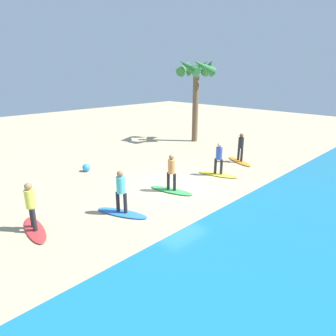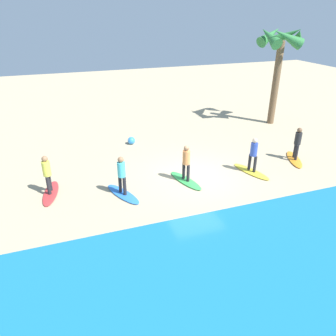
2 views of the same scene
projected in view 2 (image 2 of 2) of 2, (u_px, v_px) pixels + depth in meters
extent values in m
plane|color=tan|center=(195.00, 176.00, 15.12)|extent=(60.00, 60.00, 0.00)
ellipsoid|color=orange|center=(294.00, 159.00, 16.70)|extent=(1.37, 2.14, 0.09)
cylinder|color=#232328|center=(297.00, 153.00, 16.36)|extent=(0.14, 0.14, 0.78)
cylinder|color=#232328|center=(295.00, 150.00, 16.65)|extent=(0.14, 0.14, 0.78)
cylinder|color=#262628|center=(298.00, 138.00, 16.20)|extent=(0.32, 0.32, 0.62)
sphere|color=brown|center=(300.00, 130.00, 16.01)|extent=(0.24, 0.24, 0.24)
ellipsoid|color=yellow|center=(251.00, 172.00, 15.44)|extent=(1.12, 2.17, 0.09)
cylinder|color=#232328|center=(255.00, 164.00, 15.13)|extent=(0.14, 0.14, 0.78)
cylinder|color=#232328|center=(250.00, 162.00, 15.37)|extent=(0.14, 0.14, 0.78)
cylinder|color=#334CAD|center=(254.00, 149.00, 14.94)|extent=(0.32, 0.32, 0.62)
sphere|color=beige|center=(255.00, 141.00, 14.75)|extent=(0.24, 0.24, 0.24)
ellipsoid|color=green|center=(186.00, 181.00, 14.63)|extent=(1.10, 2.17, 0.09)
cylinder|color=#232328|center=(188.00, 173.00, 14.32)|extent=(0.14, 0.14, 0.78)
cylinder|color=#232328|center=(184.00, 171.00, 14.56)|extent=(0.14, 0.14, 0.78)
cylinder|color=#E58C4C|center=(186.00, 157.00, 14.13)|extent=(0.32, 0.32, 0.62)
sphere|color=#9E704C|center=(187.00, 148.00, 13.94)|extent=(0.24, 0.24, 0.24)
ellipsoid|color=blue|center=(123.00, 194.00, 13.57)|extent=(1.32, 2.15, 0.09)
cylinder|color=#232328|center=(125.00, 186.00, 13.27)|extent=(0.14, 0.14, 0.78)
cylinder|color=#232328|center=(120.00, 183.00, 13.48)|extent=(0.14, 0.14, 0.78)
cylinder|color=#4CC6D1|center=(121.00, 169.00, 13.07)|extent=(0.32, 0.32, 0.62)
sphere|color=#9E704C|center=(121.00, 160.00, 12.88)|extent=(0.24, 0.24, 0.24)
ellipsoid|color=red|center=(51.00, 193.00, 13.64)|extent=(0.92, 2.17, 0.09)
cylinder|color=#232328|center=(48.00, 186.00, 13.31)|extent=(0.14, 0.14, 0.78)
cylinder|color=#232328|center=(50.00, 182.00, 13.59)|extent=(0.14, 0.14, 0.78)
cylinder|color=#E0E04C|center=(46.00, 169.00, 13.14)|extent=(0.32, 0.32, 0.62)
sphere|color=#9E704C|center=(45.00, 159.00, 12.96)|extent=(0.24, 0.24, 0.24)
cylinder|color=brown|center=(276.00, 84.00, 21.02)|extent=(0.44, 0.44, 5.22)
cone|color=#2D7538|center=(270.00, 37.00, 19.50)|extent=(0.70, 1.93, 1.40)
cone|color=#2D7538|center=(288.00, 37.00, 18.96)|extent=(2.05, 1.26, 1.40)
cone|color=#2D7538|center=(298.00, 37.00, 19.54)|extent=(1.70, 1.97, 1.40)
cone|color=#2D7538|center=(287.00, 35.00, 20.43)|extent=(1.70, 1.97, 1.40)
cone|color=#2D7538|center=(270.00, 35.00, 20.41)|extent=(2.05, 1.26, 1.40)
sphere|color=#338CE5|center=(131.00, 141.00, 18.61)|extent=(0.42, 0.42, 0.42)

